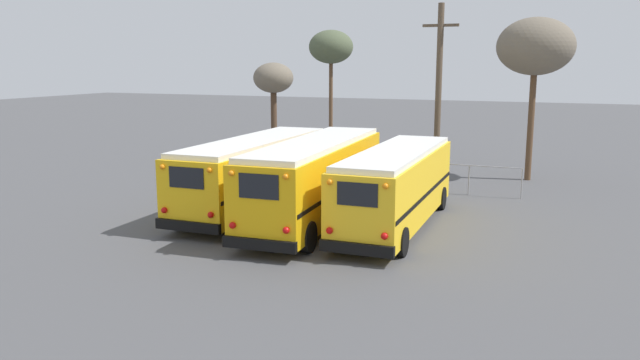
% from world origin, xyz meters
% --- Properties ---
extents(ground_plane, '(160.00, 160.00, 0.00)m').
position_xyz_m(ground_plane, '(0.00, 0.00, 0.00)').
color(ground_plane, '#4C4C4F').
extents(school_bus_0, '(2.79, 10.55, 2.99)m').
position_xyz_m(school_bus_0, '(-3.13, 0.16, 1.65)').
color(school_bus_0, yellow).
rests_on(school_bus_0, ground).
extents(school_bus_1, '(3.08, 10.93, 3.17)m').
position_xyz_m(school_bus_1, '(0.00, -0.72, 1.74)').
color(school_bus_1, '#EAAA0F').
rests_on(school_bus_1, ground).
extents(school_bus_2, '(2.61, 9.77, 2.95)m').
position_xyz_m(school_bus_2, '(3.13, -0.43, 1.61)').
color(school_bus_2, yellow).
rests_on(school_bus_2, ground).
extents(utility_pole, '(1.80, 0.31, 9.01)m').
position_xyz_m(utility_pole, '(2.68, 8.94, 4.64)').
color(utility_pole, brown).
rests_on(utility_pole, ground).
extents(bare_tree_0, '(2.45, 2.45, 6.12)m').
position_xyz_m(bare_tree_0, '(-8.05, 11.86, 5.04)').
color(bare_tree_0, '#473323').
rests_on(bare_tree_0, ground).
extents(bare_tree_1, '(3.02, 3.02, 8.29)m').
position_xyz_m(bare_tree_1, '(-6.54, 17.67, 7.08)').
color(bare_tree_1, brown).
rests_on(bare_tree_1, ground).
extents(bare_tree_2, '(3.91, 3.91, 8.39)m').
position_xyz_m(bare_tree_2, '(7.04, 11.54, 6.88)').
color(bare_tree_2, brown).
rests_on(bare_tree_2, ground).
extents(fence_line, '(14.32, 0.06, 1.42)m').
position_xyz_m(fence_line, '(-0.00, 6.53, 0.97)').
color(fence_line, '#939399').
rests_on(fence_line, ground).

